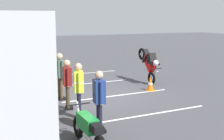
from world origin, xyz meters
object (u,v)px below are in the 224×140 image
at_px(spectator_left, 79,86).
at_px(spectator_right, 60,72).
at_px(parked_motorcycle_silver, 88,130).
at_px(spectator_far_left, 99,96).
at_px(spectator_far_right, 54,67).
at_px(spectator_centre, 67,80).
at_px(traffic_cone, 150,84).
at_px(stunt_motorcycle, 149,62).

xyz_separation_m(spectator_left, spectator_right, (2.35, -0.02, 0.03)).
bearing_deg(parked_motorcycle_silver, spectator_far_left, -36.48).
relative_size(spectator_left, spectator_far_right, 0.98).
bearing_deg(spectator_centre, spectator_left, -176.78).
distance_m(spectator_far_right, parked_motorcycle_silver, 5.83).
bearing_deg(spectator_left, traffic_cone, -60.94).
height_order(spectator_centre, spectator_right, spectator_right).
xyz_separation_m(spectator_far_left, stunt_motorcycle, (4.84, -4.53, -0.01)).
bearing_deg(spectator_far_left, spectator_far_right, 0.43).
bearing_deg(spectator_far_left, parked_motorcycle_silver, 143.52).
height_order(spectator_left, spectator_right, spectator_right).
bearing_deg(spectator_far_left, spectator_left, 5.82).
bearing_deg(spectator_far_right, spectator_left, 178.38).
bearing_deg(parked_motorcycle_silver, spectator_left, -12.53).
relative_size(spectator_left, traffic_cone, 2.80).
distance_m(parked_motorcycle_silver, stunt_motorcycle, 7.70).
relative_size(parked_motorcycle_silver, traffic_cone, 3.26).
bearing_deg(spectator_right, spectator_far_left, -178.23).
bearing_deg(spectator_right, stunt_motorcycle, -76.30).
bearing_deg(stunt_motorcycle, traffic_cone, 151.27).
xyz_separation_m(spectator_right, stunt_motorcycle, (1.13, -4.65, -0.07)).
height_order(spectator_centre, stunt_motorcycle, stunt_motorcycle).
relative_size(spectator_far_right, parked_motorcycle_silver, 0.88).
bearing_deg(spectator_far_right, spectator_far_left, -179.57).
relative_size(stunt_motorcycle, traffic_cone, 3.16).
height_order(spectator_left, traffic_cone, spectator_left).
relative_size(spectator_far_left, stunt_motorcycle, 0.88).
distance_m(spectator_right, parked_motorcycle_silver, 4.62).
height_order(spectator_far_left, traffic_cone, spectator_far_left).
xyz_separation_m(spectator_centre, spectator_far_right, (2.51, -0.16, 0.05)).
bearing_deg(spectator_centre, parked_motorcycle_silver, 172.50).
xyz_separation_m(spectator_far_left, spectator_right, (3.70, 0.11, 0.05)).
distance_m(spectator_far_left, spectator_far_right, 4.93).
bearing_deg(spectator_right, spectator_left, 179.43).
distance_m(spectator_right, stunt_motorcycle, 4.78).
distance_m(spectator_right, traffic_cone, 4.03).
xyz_separation_m(spectator_far_left, spectator_left, (1.35, 0.14, 0.02)).
relative_size(spectator_far_left, spectator_far_right, 0.97).
height_order(spectator_right, parked_motorcycle_silver, spectator_right).
height_order(spectator_centre, spectator_far_right, spectator_far_right).
xyz_separation_m(spectator_far_right, stunt_motorcycle, (-0.09, -4.57, -0.05)).
xyz_separation_m(spectator_far_left, spectator_centre, (2.41, 0.20, -0.01)).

